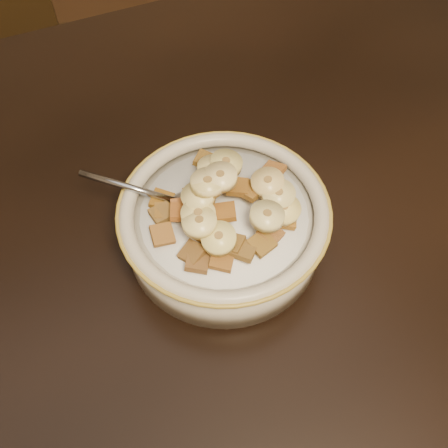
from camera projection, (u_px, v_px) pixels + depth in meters
name	position (u px, v px, depth m)	size (l,w,h in m)	color
table	(42.00, 333.00, 0.47)	(1.40, 0.90, 0.04)	black
cereal_bowl	(224.00, 228.00, 0.49)	(0.19, 0.19, 0.05)	#B3ACA3
milk	(224.00, 214.00, 0.47)	(0.16, 0.16, 0.00)	white
spoon	(192.00, 206.00, 0.47)	(0.03, 0.05, 0.01)	#8A909F
cereal_square_0	(162.00, 200.00, 0.48)	(0.02, 0.02, 0.01)	brown
cereal_square_1	(218.00, 180.00, 0.47)	(0.02, 0.02, 0.01)	brown
cereal_square_2	(215.00, 181.00, 0.47)	(0.02, 0.02, 0.01)	brown
cereal_square_3	(270.00, 234.00, 0.45)	(0.02, 0.02, 0.01)	#965D32
cereal_square_4	(202.00, 202.00, 0.46)	(0.02, 0.02, 0.01)	brown
cereal_square_5	(222.00, 260.00, 0.43)	(0.02, 0.02, 0.01)	brown
cereal_square_6	(285.00, 218.00, 0.46)	(0.02, 0.02, 0.01)	brown
cereal_square_7	(273.00, 170.00, 0.49)	(0.02, 0.02, 0.01)	brown
cereal_square_8	(194.00, 216.00, 0.45)	(0.02, 0.02, 0.01)	brown
cereal_square_9	(162.00, 235.00, 0.45)	(0.02, 0.02, 0.01)	brown
cereal_square_10	(182.00, 208.00, 0.46)	(0.02, 0.02, 0.01)	#9A5624
cereal_square_11	(192.00, 253.00, 0.44)	(0.02, 0.02, 0.01)	brown
cereal_square_12	(270.00, 190.00, 0.47)	(0.02, 0.02, 0.01)	brown
cereal_square_13	(218.00, 183.00, 0.47)	(0.02, 0.02, 0.01)	brown
cereal_square_14	(162.00, 214.00, 0.46)	(0.02, 0.02, 0.01)	brown
cereal_square_15	(244.00, 250.00, 0.44)	(0.02, 0.02, 0.01)	brown
cereal_square_16	(195.00, 194.00, 0.46)	(0.02, 0.02, 0.01)	#8C5D1C
cereal_square_17	(225.00, 212.00, 0.45)	(0.02, 0.02, 0.01)	brown
cereal_square_18	(251.00, 191.00, 0.47)	(0.02, 0.02, 0.01)	brown
cereal_square_19	(227.00, 168.00, 0.49)	(0.02, 0.02, 0.01)	brown
cereal_square_20	(218.00, 184.00, 0.47)	(0.02, 0.02, 0.01)	#905E28
cereal_square_21	(165.00, 212.00, 0.47)	(0.02, 0.02, 0.01)	brown
cereal_square_22	(209.00, 235.00, 0.44)	(0.02, 0.02, 0.01)	brown
cereal_square_23	(232.00, 243.00, 0.44)	(0.02, 0.02, 0.01)	brown
cereal_square_24	(197.00, 262.00, 0.43)	(0.02, 0.02, 0.01)	brown
cereal_square_25	(181.00, 212.00, 0.46)	(0.02, 0.02, 0.01)	#98551E
cereal_square_26	(237.00, 187.00, 0.47)	(0.02, 0.02, 0.01)	brown
cereal_square_27	(262.00, 243.00, 0.44)	(0.02, 0.02, 0.01)	brown
cereal_square_28	(205.00, 160.00, 0.50)	(0.02, 0.02, 0.01)	brown
cereal_square_29	(220.00, 167.00, 0.49)	(0.02, 0.02, 0.01)	brown
cereal_square_30	(227.00, 165.00, 0.50)	(0.02, 0.02, 0.01)	brown
cereal_square_31	(210.00, 183.00, 0.47)	(0.02, 0.02, 0.01)	#955A25
banana_slice_0	(198.00, 196.00, 0.45)	(0.03, 0.03, 0.01)	#E9D287
banana_slice_1	(226.00, 164.00, 0.47)	(0.03, 0.03, 0.01)	#CFC06F
banana_slice_2	(220.00, 177.00, 0.45)	(0.03, 0.03, 0.01)	beige
banana_slice_3	(219.00, 238.00, 0.43)	(0.03, 0.03, 0.01)	#DECC84
banana_slice_4	(279.00, 195.00, 0.46)	(0.03, 0.03, 0.01)	#D7CE84
banana_slice_5	(207.00, 183.00, 0.45)	(0.03, 0.03, 0.01)	#C7BB76
banana_slice_6	(284.00, 209.00, 0.45)	(0.03, 0.03, 0.01)	#F3E675
banana_slice_7	(268.00, 183.00, 0.46)	(0.03, 0.03, 0.01)	#D2BA7D
banana_slice_8	(267.00, 216.00, 0.44)	(0.03, 0.03, 0.01)	#E4D288
banana_slice_9	(198.00, 215.00, 0.44)	(0.03, 0.03, 0.01)	#E0D385
banana_slice_10	(199.00, 223.00, 0.43)	(0.03, 0.03, 0.01)	#E7CE75
banana_slice_11	(208.00, 183.00, 0.45)	(0.03, 0.03, 0.01)	#D8CC87
banana_slice_12	(214.00, 169.00, 0.47)	(0.03, 0.03, 0.01)	beige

